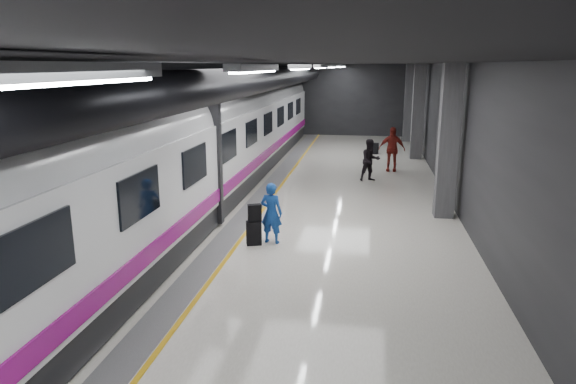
{
  "coord_description": "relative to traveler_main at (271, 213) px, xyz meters",
  "views": [
    {
      "loc": [
        2.24,
        -13.41,
        4.43
      ],
      "look_at": [
        0.33,
        -1.24,
        1.38
      ],
      "focal_mm": 32.0,
      "sensor_mm": 36.0,
      "label": 1
    }
  ],
  "objects": [
    {
      "name": "suitcase_far",
      "position": [
        2.69,
        14.12,
        -0.5
      ],
      "size": [
        0.44,
        0.34,
        0.56
      ],
      "primitive_type": "cube",
      "rotation": [
        0.0,
        0.0,
        -0.27
      ],
      "color": "black",
      "rests_on": "ground"
    },
    {
      "name": "traveler_main",
      "position": [
        0.0,
        0.0,
        0.0
      ],
      "size": [
        0.63,
        0.47,
        1.57
      ],
      "primitive_type": "imported",
      "rotation": [
        0.0,
        0.0,
        2.96
      ],
      "color": "#164DA9",
      "rests_on": "ground"
    },
    {
      "name": "train",
      "position": [
        -3.13,
        1.13,
        1.28
      ],
      "size": [
        3.05,
        38.0,
        4.05
      ],
      "color": "black",
      "rests_on": "ground"
    },
    {
      "name": "shoulder_bag",
      "position": [
        -0.39,
        -0.2,
        0.04
      ],
      "size": [
        0.37,
        0.29,
        0.44
      ],
      "primitive_type": "cube",
      "rotation": [
        0.0,
        0.0,
        0.41
      ],
      "color": "black",
      "rests_on": "suitcase_main"
    },
    {
      "name": "traveler_far_a",
      "position": [
        2.47,
        7.7,
        0.04
      ],
      "size": [
        0.98,
        0.89,
        1.65
      ],
      "primitive_type": "imported",
      "rotation": [
        0.0,
        0.0,
        0.42
      ],
      "color": "black",
      "rests_on": "ground"
    },
    {
      "name": "traveler_far_b",
      "position": [
        3.37,
        9.84,
        0.16
      ],
      "size": [
        1.15,
        0.56,
        1.89
      ],
      "primitive_type": "imported",
      "rotation": [
        0.0,
        0.0,
        -0.09
      ],
      "color": "maroon",
      "rests_on": "ground"
    },
    {
      "name": "suitcase_main",
      "position": [
        -0.41,
        -0.23,
        -0.48
      ],
      "size": [
        0.43,
        0.35,
        0.61
      ],
      "primitive_type": "cube",
      "rotation": [
        0.0,
        0.0,
        0.34
      ],
      "color": "black",
      "rests_on": "ground"
    },
    {
      "name": "platform_hall",
      "position": [
        -0.17,
        2.08,
        2.75
      ],
      "size": [
        10.02,
        40.02,
        4.51
      ],
      "color": "black",
      "rests_on": "ground"
    },
    {
      "name": "ground",
      "position": [
        0.12,
        1.13,
        -0.79
      ],
      "size": [
        40.0,
        40.0,
        0.0
      ],
      "primitive_type": "plane",
      "color": "silver",
      "rests_on": "ground"
    }
  ]
}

